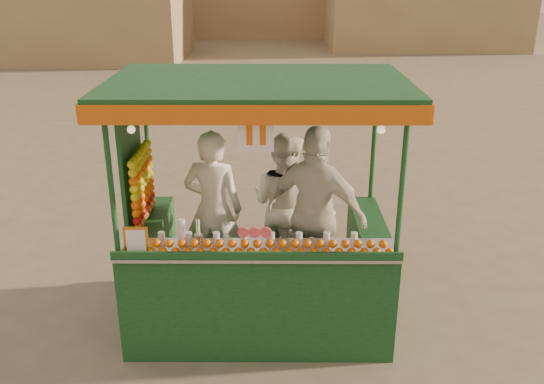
{
  "coord_description": "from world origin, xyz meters",
  "views": [
    {
      "loc": [
        -0.12,
        -5.64,
        3.77
      ],
      "look_at": [
        -0.15,
        0.14,
        1.5
      ],
      "focal_mm": 38.46,
      "sensor_mm": 36.0,
      "label": 1
    }
  ],
  "objects_px": {
    "vendor_left": "(213,209)",
    "vendor_right": "(316,214)",
    "juice_cart": "(252,253)",
    "vendor_middle": "(284,204)"
  },
  "relations": [
    {
      "from": "juice_cart",
      "to": "vendor_middle",
      "type": "relative_size",
      "value": 1.75
    },
    {
      "from": "juice_cart",
      "to": "vendor_right",
      "type": "xyz_separation_m",
      "value": [
        0.69,
        0.11,
        0.4
      ]
    },
    {
      "from": "juice_cart",
      "to": "vendor_right",
      "type": "relative_size",
      "value": 1.55
    },
    {
      "from": "juice_cart",
      "to": "vendor_middle",
      "type": "distance_m",
      "value": 0.8
    },
    {
      "from": "vendor_left",
      "to": "vendor_right",
      "type": "height_order",
      "value": "vendor_right"
    },
    {
      "from": "vendor_middle",
      "to": "vendor_right",
      "type": "distance_m",
      "value": 0.65
    },
    {
      "from": "vendor_left",
      "to": "vendor_right",
      "type": "xyz_separation_m",
      "value": [
        1.13,
        -0.29,
        0.06
      ]
    },
    {
      "from": "juice_cart",
      "to": "vendor_right",
      "type": "bearing_deg",
      "value": 9.02
    },
    {
      "from": "juice_cart",
      "to": "vendor_middle",
      "type": "bearing_deg",
      "value": 61.71
    },
    {
      "from": "juice_cart",
      "to": "vendor_left",
      "type": "xyz_separation_m",
      "value": [
        -0.44,
        0.4,
        0.34
      ]
    }
  ]
}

